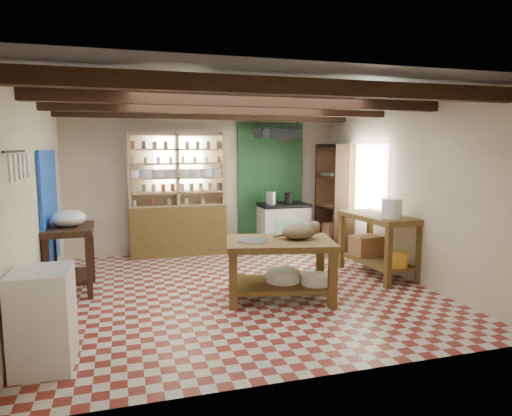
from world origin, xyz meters
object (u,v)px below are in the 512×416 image
object	(u,v)px
white_cabinet	(43,319)
cat	(299,231)
stove	(283,227)
prep_table	(71,259)
right_counter	(378,245)
work_table	(280,269)

from	to	relation	value
white_cabinet	cat	bearing A→B (deg)	23.65
stove	prep_table	world-z (taller)	prep_table
white_cabinet	cat	size ratio (longest dim) A/B	1.94
right_counter	cat	world-z (taller)	cat
right_counter	cat	xyz separation A→B (m)	(-1.52, -0.57, 0.40)
prep_table	white_cabinet	distance (m)	2.20
white_cabinet	cat	distance (m)	3.13
white_cabinet	cat	world-z (taller)	cat
stove	cat	size ratio (longest dim) A/B	2.00
stove	work_table	bearing A→B (deg)	-109.98
white_cabinet	cat	xyz separation A→B (m)	(2.88, 1.15, 0.43)
stove	white_cabinet	world-z (taller)	stove
work_table	right_counter	size ratio (longest dim) A/B	1.03
work_table	right_counter	xyz separation A→B (m)	(1.78, 0.56, 0.09)
stove	prep_table	bearing A→B (deg)	-155.35
prep_table	cat	xyz separation A→B (m)	(2.86, -1.05, 0.42)
stove	white_cabinet	xyz separation A→B (m)	(-3.63, -3.78, -0.01)
white_cabinet	stove	bearing A→B (deg)	48.00
prep_table	cat	bearing A→B (deg)	-20.99
cat	stove	bearing A→B (deg)	77.07
work_table	stove	world-z (taller)	stove
work_table	right_counter	distance (m)	1.87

